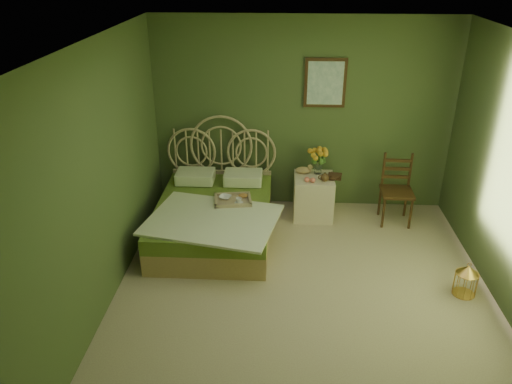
# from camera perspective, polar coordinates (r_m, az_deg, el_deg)

# --- Properties ---
(floor) EXTENTS (4.50, 4.50, 0.00)m
(floor) POSITION_cam_1_polar(r_m,az_deg,el_deg) (5.37, 5.44, -12.04)
(floor) COLOR #BDB288
(floor) RESTS_ON ground
(ceiling) EXTENTS (4.50, 4.50, 0.00)m
(ceiling) POSITION_cam_1_polar(r_m,az_deg,el_deg) (4.31, 6.93, 16.45)
(ceiling) COLOR silver
(ceiling) RESTS_ON wall_back
(wall_back) EXTENTS (4.00, 0.00, 4.00)m
(wall_back) POSITION_cam_1_polar(r_m,az_deg,el_deg) (6.80, 5.32, 8.69)
(wall_back) COLOR #4A5A2F
(wall_back) RESTS_ON floor
(wall_left) EXTENTS (0.00, 4.50, 4.50)m
(wall_left) POSITION_cam_1_polar(r_m,az_deg,el_deg) (5.00, -17.46, 1.12)
(wall_left) COLOR #4A5A2F
(wall_left) RESTS_ON floor
(wall_art) EXTENTS (0.54, 0.04, 0.64)m
(wall_art) POSITION_cam_1_polar(r_m,az_deg,el_deg) (6.67, 7.92, 12.24)
(wall_art) COLOR #34220E
(wall_art) RESTS_ON wall_back
(bed) EXTENTS (1.66, 2.10, 1.29)m
(bed) POSITION_cam_1_polar(r_m,az_deg,el_deg) (6.33, -4.78, -2.58)
(bed) COLOR tan
(bed) RESTS_ON floor
(nightstand) EXTENTS (0.52, 0.52, 1.01)m
(nightstand) POSITION_cam_1_polar(r_m,az_deg,el_deg) (6.79, 6.63, 0.06)
(nightstand) COLOR beige
(nightstand) RESTS_ON floor
(chair) EXTENTS (0.42, 0.42, 0.92)m
(chair) POSITION_cam_1_polar(r_m,az_deg,el_deg) (6.84, 15.75, 0.81)
(chair) COLOR #34220E
(chair) RESTS_ON floor
(birdcage) EXTENTS (0.23, 0.23, 0.35)m
(birdcage) POSITION_cam_1_polar(r_m,az_deg,el_deg) (5.75, 22.86, -9.31)
(birdcage) COLOR gold
(birdcage) RESTS_ON floor
(book_lower) EXTENTS (0.21, 0.27, 0.02)m
(book_lower) POSITION_cam_1_polar(r_m,az_deg,el_deg) (6.71, 8.21, 1.82)
(book_lower) COLOR #381E0F
(book_lower) RESTS_ON nightstand
(book_upper) EXTENTS (0.25, 0.27, 0.02)m
(book_upper) POSITION_cam_1_polar(r_m,az_deg,el_deg) (6.70, 8.22, 1.97)
(book_upper) COLOR #472819
(book_upper) RESTS_ON nightstand
(cereal_bowl) EXTENTS (0.19, 0.19, 0.04)m
(cereal_bowl) POSITION_cam_1_polar(r_m,az_deg,el_deg) (6.23, -3.54, -0.61)
(cereal_bowl) COLOR white
(cereal_bowl) RESTS_ON bed
(coffee_cup) EXTENTS (0.09, 0.09, 0.07)m
(coffee_cup) POSITION_cam_1_polar(r_m,az_deg,el_deg) (6.11, -1.98, -0.98)
(coffee_cup) COLOR white
(coffee_cup) RESTS_ON bed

